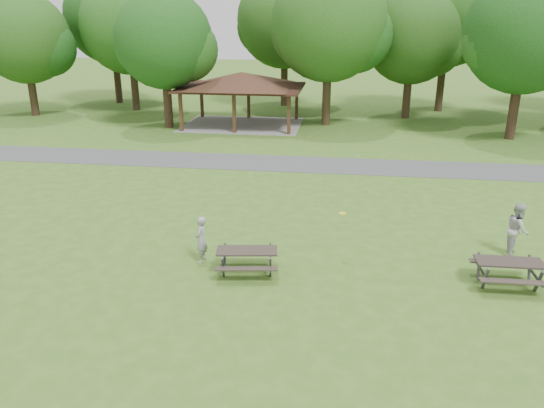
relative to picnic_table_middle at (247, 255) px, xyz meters
The scene contains 17 objects.
ground 1.44m from the picnic_table_middle, 118.03° to the right, with size 160.00×160.00×0.00m, color #3A621C.
asphalt_path 12.87m from the picnic_table_middle, 92.75° to the left, with size 120.00×3.20×0.02m, color #444446.
pavilion 23.43m from the picnic_table_middle, 101.43° to the left, with size 8.60×7.01×3.76m.
tree_row_b 32.91m from the picnic_table_middle, 131.46° to the left, with size 7.14×6.80×9.28m.
tree_row_c 31.98m from the picnic_table_middle, 117.52° to the left, with size 8.19×7.80×10.67m.
tree_row_d 23.96m from the picnic_table_middle, 114.05° to the left, with size 6.93×6.60×9.27m.
tree_row_e 24.70m from the picnic_table_middle, 86.44° to the left, with size 8.40×8.00×11.02m.
tree_row_f 28.85m from the picnic_table_middle, 74.73° to the left, with size 7.35×7.00×9.55m.
tree_row_g 25.49m from the picnic_table_middle, 57.15° to the left, with size 7.77×7.40×10.25m.
tree_deep_a 36.52m from the picnic_table_middle, 119.18° to the left, with size 8.40×8.00×11.38m.
tree_deep_b 32.58m from the picnic_table_middle, 94.52° to the left, with size 8.40×8.00×11.13m.
tree_deep_c 33.31m from the picnic_table_middle, 71.23° to the left, with size 8.82×8.40×11.90m.
picnic_table_middle is the anchor object (origin of this frame).
picnic_table_far 7.83m from the picnic_table_middle, ahead, with size 1.95×1.59×0.84m.
frisbee_in_flight 3.39m from the picnic_table_middle, 27.29° to the left, with size 0.24×0.24×0.02m.
frisbee_thrower 1.75m from the picnic_table_middle, 159.35° to the left, with size 0.57×0.37×1.56m, color gray.
frisbee_catcher 9.07m from the picnic_table_middle, 16.69° to the left, with size 0.88×0.69×1.82m, color #AEAEB1.
Camera 1 is at (3.46, -13.51, 7.71)m, focal length 35.00 mm.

